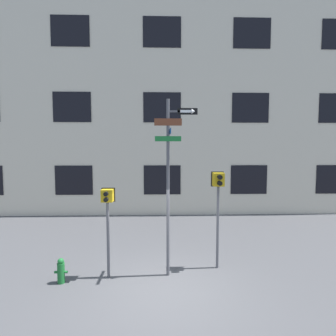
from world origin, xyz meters
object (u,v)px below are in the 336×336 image
fire_hydrant (61,271)px  street_sign_pole (170,173)px  pedestrian_signal_left (108,208)px  pedestrian_signal_right (218,193)px

fire_hydrant → street_sign_pole: bearing=6.9°
pedestrian_signal_left → fire_hydrant: bearing=-167.0°
street_sign_pole → pedestrian_signal_right: (1.47, 0.43, -0.64)m
street_sign_pole → pedestrian_signal_left: size_ratio=1.97×
pedestrian_signal_right → street_sign_pole: bearing=-163.7°
street_sign_pole → pedestrian_signal_left: (-1.75, -0.08, -0.97)m
street_sign_pole → fire_hydrant: bearing=-173.1°
street_sign_pole → fire_hydrant: street_sign_pole is taller
fire_hydrant → pedestrian_signal_left: bearing=13.0°
pedestrian_signal_right → fire_hydrant: 4.94m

